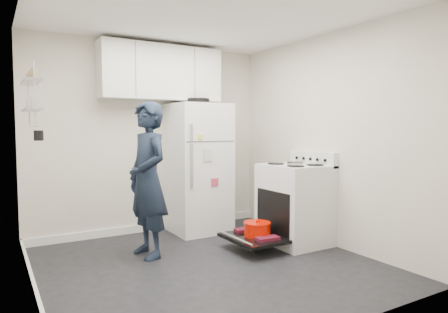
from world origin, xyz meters
TOP-DOWN VIEW (x-y plane):
  - room at (-0.03, 0.03)m, footprint 3.21×3.21m
  - electric_range at (1.26, 0.15)m, footprint 0.66×0.76m
  - open_oven_door at (0.70, 0.15)m, footprint 0.55×0.70m
  - refrigerator at (0.54, 1.25)m, footprint 0.72×0.74m
  - upper_cabinets at (0.10, 1.43)m, footprint 1.60×0.33m
  - wall_shelf_rack at (-1.52, 0.49)m, footprint 0.14×0.60m
  - person at (-0.41, 0.58)m, footprint 0.47×0.65m

SIDE VIEW (x-z plane):
  - open_oven_door at x=0.70m, z-range 0.08..0.31m
  - electric_range at x=1.26m, z-range -0.08..1.02m
  - person at x=-0.41m, z-range 0.00..1.67m
  - refrigerator at x=0.54m, z-range -0.03..1.75m
  - room at x=-0.03m, z-range -0.05..2.46m
  - wall_shelf_rack at x=-1.52m, z-range 1.37..1.98m
  - upper_cabinets at x=0.10m, z-range 1.75..2.45m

